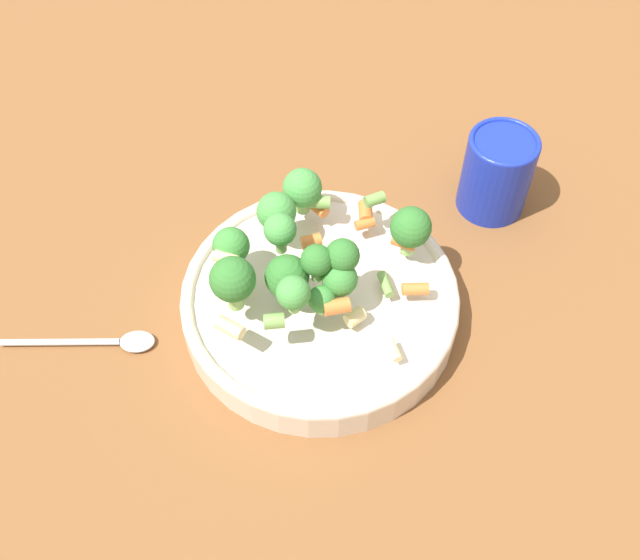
{
  "coord_description": "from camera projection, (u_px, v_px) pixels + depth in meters",
  "views": [
    {
      "loc": [
        -0.43,
        -0.12,
        0.65
      ],
      "look_at": [
        0.0,
        0.0,
        0.06
      ],
      "focal_mm": 42.0,
      "sensor_mm": 36.0,
      "label": 1
    }
  ],
  "objects": [
    {
      "name": "cup",
      "position": [
        497.0,
        172.0,
        0.84
      ],
      "size": [
        0.08,
        0.08,
        0.1
      ],
      "color": "#192DAD",
      "rests_on": "ground_plane"
    },
    {
      "name": "spoon",
      "position": [
        107.0,
        342.0,
        0.76
      ],
      "size": [
        0.06,
        0.16,
        0.01
      ],
      "rotation": [
        0.0,
        0.0,
        11.28
      ],
      "color": "silver",
      "rests_on": "ground_plane"
    },
    {
      "name": "bowl",
      "position": [
        320.0,
        301.0,
        0.77
      ],
      "size": [
        0.28,
        0.28,
        0.04
      ],
      "color": "beige",
      "rests_on": "ground_plane"
    },
    {
      "name": "ground_plane",
      "position": [
        320.0,
        313.0,
        0.79
      ],
      "size": [
        3.0,
        3.0,
        0.0
      ],
      "primitive_type": "plane",
      "color": "brown"
    },
    {
      "name": "pasta_salad",
      "position": [
        299.0,
        251.0,
        0.73
      ],
      "size": [
        0.21,
        0.22,
        0.09
      ],
      "color": "#8CB766",
      "rests_on": "bowl"
    }
  ]
}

